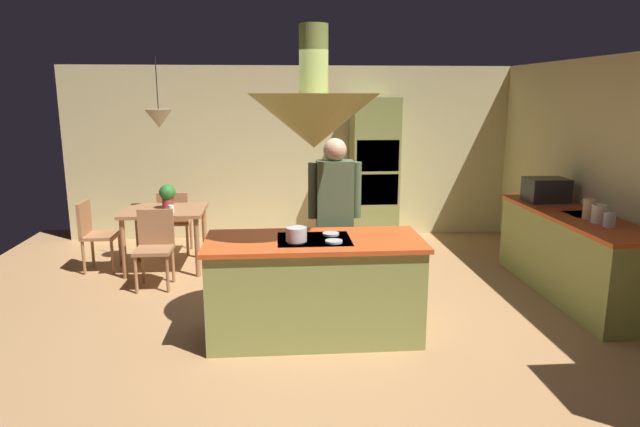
{
  "coord_description": "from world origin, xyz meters",
  "views": [
    {
      "loc": [
        -0.32,
        -4.87,
        2.15
      ],
      "look_at": [
        0.1,
        0.4,
        1.0
      ],
      "focal_mm": 31.03,
      "sensor_mm": 36.0,
      "label": 1
    }
  ],
  "objects_px": {
    "chair_at_corner": "(94,231)",
    "cup_on_table": "(171,209)",
    "potted_plant_on_table": "(168,195)",
    "canister_sugar": "(599,214)",
    "chair_facing_island": "(155,243)",
    "person_at_island": "(335,212)",
    "microwave_on_counter": "(546,190)",
    "cooking_pot_on_cooktop": "(296,234)",
    "chair_by_back_wall": "(175,218)",
    "kitchen_island": "(314,287)",
    "canister_flour": "(609,220)",
    "oven_tower": "(374,171)",
    "dining_table": "(165,218)",
    "canister_tea": "(589,209)"
  },
  "relations": [
    {
      "from": "oven_tower",
      "to": "canister_tea",
      "type": "relative_size",
      "value": 10.33
    },
    {
      "from": "person_at_island",
      "to": "microwave_on_counter",
      "type": "height_order",
      "value": "person_at_island"
    },
    {
      "from": "kitchen_island",
      "to": "dining_table",
      "type": "xyz_separation_m",
      "value": [
        -1.7,
        2.1,
        0.19
      ]
    },
    {
      "from": "dining_table",
      "to": "canister_sugar",
      "type": "bearing_deg",
      "value": -20.53
    },
    {
      "from": "chair_facing_island",
      "to": "canister_flour",
      "type": "xyz_separation_m",
      "value": [
        4.54,
        -1.25,
        0.47
      ]
    },
    {
      "from": "canister_tea",
      "to": "microwave_on_counter",
      "type": "distance_m",
      "value": 0.92
    },
    {
      "from": "chair_facing_island",
      "to": "oven_tower",
      "type": "bearing_deg",
      "value": 32.37
    },
    {
      "from": "person_at_island",
      "to": "chair_by_back_wall",
      "type": "distance_m",
      "value": 2.87
    },
    {
      "from": "potted_plant_on_table",
      "to": "canister_tea",
      "type": "height_order",
      "value": "canister_tea"
    },
    {
      "from": "person_at_island",
      "to": "chair_at_corner",
      "type": "relative_size",
      "value": 1.99
    },
    {
      "from": "chair_facing_island",
      "to": "cooking_pot_on_cooktop",
      "type": "xyz_separation_m",
      "value": [
        1.54,
        -1.6,
        0.48
      ]
    },
    {
      "from": "chair_at_corner",
      "to": "canister_flour",
      "type": "bearing_deg",
      "value": -109.17
    },
    {
      "from": "potted_plant_on_table",
      "to": "canister_flour",
      "type": "relative_size",
      "value": 2.14
    },
    {
      "from": "chair_facing_island",
      "to": "potted_plant_on_table",
      "type": "xyz_separation_m",
      "value": [
        0.04,
        0.69,
        0.42
      ]
    },
    {
      "from": "dining_table",
      "to": "kitchen_island",
      "type": "bearing_deg",
      "value": -51.01
    },
    {
      "from": "kitchen_island",
      "to": "person_at_island",
      "type": "relative_size",
      "value": 1.11
    },
    {
      "from": "chair_at_corner",
      "to": "canister_tea",
      "type": "bearing_deg",
      "value": -105.7
    },
    {
      "from": "potted_plant_on_table",
      "to": "canister_tea",
      "type": "xyz_separation_m",
      "value": [
        4.5,
        -1.57,
        0.08
      ]
    },
    {
      "from": "microwave_on_counter",
      "to": "canister_flour",
      "type": "bearing_deg",
      "value": -90.0
    },
    {
      "from": "canister_tea",
      "to": "potted_plant_on_table",
      "type": "bearing_deg",
      "value": 160.73
    },
    {
      "from": "potted_plant_on_table",
      "to": "canister_sugar",
      "type": "height_order",
      "value": "canister_sugar"
    },
    {
      "from": "canister_sugar",
      "to": "canister_tea",
      "type": "relative_size",
      "value": 0.89
    },
    {
      "from": "dining_table",
      "to": "chair_at_corner",
      "type": "height_order",
      "value": "chair_at_corner"
    },
    {
      "from": "dining_table",
      "to": "canister_tea",
      "type": "distance_m",
      "value": 4.8
    },
    {
      "from": "chair_at_corner",
      "to": "cup_on_table",
      "type": "bearing_deg",
      "value": -101.76
    },
    {
      "from": "oven_tower",
      "to": "chair_facing_island",
      "type": "distance_m",
      "value": 3.36
    },
    {
      "from": "canister_flour",
      "to": "canister_tea",
      "type": "xyz_separation_m",
      "value": [
        0.0,
        0.36,
        0.03
      ]
    },
    {
      "from": "chair_by_back_wall",
      "to": "canister_sugar",
      "type": "xyz_separation_m",
      "value": [
        4.54,
        -2.33,
        0.49
      ]
    },
    {
      "from": "microwave_on_counter",
      "to": "cooking_pot_on_cooktop",
      "type": "distance_m",
      "value": 3.41
    },
    {
      "from": "chair_by_back_wall",
      "to": "potted_plant_on_table",
      "type": "relative_size",
      "value": 2.9
    },
    {
      "from": "dining_table",
      "to": "microwave_on_counter",
      "type": "relative_size",
      "value": 2.12
    },
    {
      "from": "potted_plant_on_table",
      "to": "person_at_island",
      "type": "bearing_deg",
      "value": -37.36
    },
    {
      "from": "chair_facing_island",
      "to": "person_at_island",
      "type": "bearing_deg",
      "value": -21.68
    },
    {
      "from": "oven_tower",
      "to": "dining_table",
      "type": "height_order",
      "value": "oven_tower"
    },
    {
      "from": "canister_sugar",
      "to": "cooking_pot_on_cooktop",
      "type": "xyz_separation_m",
      "value": [
        -3.0,
        -0.53,
        -0.01
      ]
    },
    {
      "from": "dining_table",
      "to": "chair_at_corner",
      "type": "bearing_deg",
      "value": -180.0
    },
    {
      "from": "person_at_island",
      "to": "canister_flour",
      "type": "height_order",
      "value": "person_at_island"
    },
    {
      "from": "kitchen_island",
      "to": "oven_tower",
      "type": "height_order",
      "value": "oven_tower"
    },
    {
      "from": "canister_flour",
      "to": "cooking_pot_on_cooktop",
      "type": "distance_m",
      "value": 3.02
    },
    {
      "from": "canister_flour",
      "to": "canister_tea",
      "type": "distance_m",
      "value": 0.36
    },
    {
      "from": "kitchen_island",
      "to": "cup_on_table",
      "type": "height_order",
      "value": "kitchen_island"
    },
    {
      "from": "chair_at_corner",
      "to": "potted_plant_on_table",
      "type": "xyz_separation_m",
      "value": [
        0.9,
        0.05,
        0.42
      ]
    },
    {
      "from": "chair_by_back_wall",
      "to": "canister_flour",
      "type": "relative_size",
      "value": 6.19
    },
    {
      "from": "oven_tower",
      "to": "chair_facing_island",
      "type": "relative_size",
      "value": 2.41
    },
    {
      "from": "chair_facing_island",
      "to": "potted_plant_on_table",
      "type": "distance_m",
      "value": 0.81
    },
    {
      "from": "oven_tower",
      "to": "microwave_on_counter",
      "type": "relative_size",
      "value": 4.57
    },
    {
      "from": "chair_facing_island",
      "to": "chair_by_back_wall",
      "type": "height_order",
      "value": "same"
    },
    {
      "from": "potted_plant_on_table",
      "to": "canister_sugar",
      "type": "xyz_separation_m",
      "value": [
        4.5,
        -1.75,
        0.06
      ]
    },
    {
      "from": "kitchen_island",
      "to": "canister_tea",
      "type": "relative_size",
      "value": 9.41
    },
    {
      "from": "kitchen_island",
      "to": "cooking_pot_on_cooktop",
      "type": "relative_size",
      "value": 10.62
    }
  ]
}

